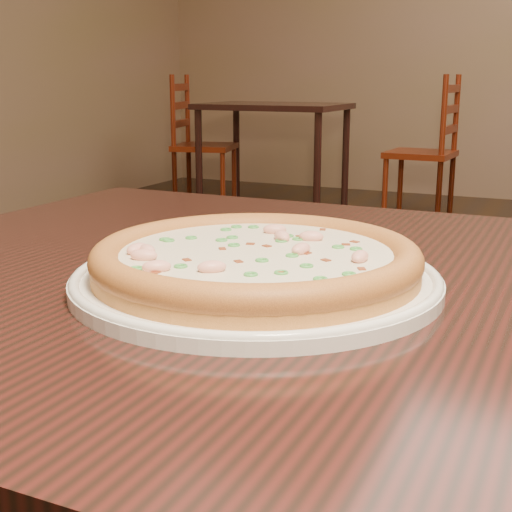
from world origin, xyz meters
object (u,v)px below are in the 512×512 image
at_px(chair_a, 197,146).
at_px(hero_table, 392,389).
at_px(pizza, 256,259).
at_px(plate, 256,278).
at_px(chair_b, 429,153).
at_px(bg_table_left, 274,117).

bearing_deg(chair_a, hero_table, -58.11).
bearing_deg(pizza, plate, 42.60).
height_order(hero_table, chair_b, chair_b).
distance_m(pizza, bg_table_left, 4.55).
xyz_separation_m(hero_table, pizza, (-0.12, -0.05, 0.13)).
relative_size(plate, chair_a, 0.36).
bearing_deg(pizza, chair_b, 99.46).
bearing_deg(chair_b, chair_a, -173.68).
relative_size(plate, chair_b, 0.36).
distance_m(bg_table_left, chair_b, 1.13).
bearing_deg(pizza, chair_a, 120.33).
bearing_deg(plate, bg_table_left, 113.44).
xyz_separation_m(hero_table, chair_b, (-0.83, 4.19, -0.21)).
xyz_separation_m(chair_a, chair_b, (1.67, 0.18, 0.00)).
relative_size(bg_table_left, chair_b, 1.05).
bearing_deg(chair_b, plate, -80.54).
xyz_separation_m(bg_table_left, chair_a, (-0.56, -0.12, -0.22)).
distance_m(pizza, chair_b, 4.32).
relative_size(bg_table_left, chair_a, 1.05).
relative_size(hero_table, bg_table_left, 1.20).
bearing_deg(chair_a, plate, -59.67).
bearing_deg(plate, chair_b, 99.46).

